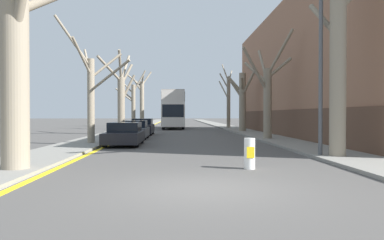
% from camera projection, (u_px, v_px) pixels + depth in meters
% --- Properties ---
extents(ground_plane, '(300.00, 300.00, 0.00)m').
position_uv_depth(ground_plane, '(205.00, 189.00, 8.65)').
color(ground_plane, '#4C4947').
extents(sidewalk_left, '(2.60, 120.00, 0.12)m').
position_uv_depth(sidewalk_left, '(143.00, 125.00, 58.37)').
color(sidewalk_left, gray).
rests_on(sidewalk_left, ground).
extents(sidewalk_right, '(2.60, 120.00, 0.12)m').
position_uv_depth(sidewalk_right, '(219.00, 125.00, 58.84)').
color(sidewalk_right, gray).
rests_on(sidewalk_right, ground).
extents(building_facade_right, '(10.08, 31.97, 10.25)m').
position_uv_depth(building_facade_right, '(340.00, 71.00, 29.52)').
color(building_facade_right, '#93664C').
rests_on(building_facade_right, ground).
extents(kerb_line_stripe, '(0.24, 120.00, 0.01)m').
position_uv_depth(kerb_line_stripe, '(153.00, 125.00, 58.43)').
color(kerb_line_stripe, yellow).
rests_on(kerb_line_stripe, ground).
extents(street_tree_left_0, '(2.07, 2.72, 5.92)m').
position_uv_depth(street_tree_left_0, '(17.00, 69.00, 11.04)').
color(street_tree_left_0, gray).
rests_on(street_tree_left_0, ground).
extents(street_tree_left_1, '(4.03, 4.97, 6.96)m').
position_uv_depth(street_tree_left_1, '(91.00, 91.00, 21.06)').
color(street_tree_left_1, gray).
rests_on(street_tree_left_1, ground).
extents(street_tree_left_2, '(2.90, 5.04, 7.19)m').
position_uv_depth(street_tree_left_2, '(121.00, 97.00, 31.97)').
color(street_tree_left_2, gray).
rests_on(street_tree_left_2, ground).
extents(street_tree_left_3, '(3.43, 1.50, 6.78)m').
position_uv_depth(street_tree_left_3, '(133.00, 103.00, 42.64)').
color(street_tree_left_3, gray).
rests_on(street_tree_left_3, ground).
extents(street_tree_left_4, '(3.33, 2.54, 7.77)m').
position_uv_depth(street_tree_left_4, '(142.00, 101.00, 51.94)').
color(street_tree_left_4, gray).
rests_on(street_tree_left_4, ground).
extents(street_tree_right_0, '(3.17, 4.84, 8.44)m').
position_uv_depth(street_tree_right_0, '(340.00, 54.00, 14.35)').
color(street_tree_right_0, gray).
rests_on(street_tree_right_0, ground).
extents(street_tree_right_1, '(3.35, 4.43, 7.09)m').
position_uv_depth(street_tree_right_1, '(267.00, 94.00, 25.00)').
color(street_tree_right_1, gray).
rests_on(street_tree_right_1, ground).
extents(street_tree_right_2, '(2.43, 3.17, 5.98)m').
position_uv_depth(street_tree_right_2, '(242.00, 100.00, 36.09)').
color(street_tree_right_2, gray).
rests_on(street_tree_right_2, ground).
extents(street_tree_right_3, '(1.86, 2.01, 8.02)m').
position_uv_depth(street_tree_right_3, '(228.00, 99.00, 45.97)').
color(street_tree_right_3, gray).
rests_on(street_tree_right_3, ground).
extents(double_decker_bus, '(2.62, 11.17, 4.46)m').
position_uv_depth(double_decker_bus, '(174.00, 108.00, 45.91)').
color(double_decker_bus, silver).
rests_on(double_decker_bus, ground).
extents(parked_car_0, '(1.87, 4.41, 1.27)m').
position_uv_depth(parked_car_0, '(125.00, 134.00, 20.76)').
color(parked_car_0, black).
rests_on(parked_car_0, ground).
extents(parked_car_1, '(1.72, 3.91, 1.29)m').
position_uv_depth(parked_car_1, '(135.00, 130.00, 26.01)').
color(parked_car_1, '#4C5156').
rests_on(parked_car_1, ground).
extents(parked_car_2, '(1.77, 4.55, 1.37)m').
position_uv_depth(parked_car_2, '(142.00, 127.00, 31.36)').
color(parked_car_2, black).
rests_on(parked_car_2, ground).
extents(lamp_post, '(1.40, 0.20, 7.78)m').
position_uv_depth(lamp_post, '(318.00, 48.00, 14.75)').
color(lamp_post, '#4C4F54').
rests_on(lamp_post, ground).
extents(traffic_bollard, '(0.34, 0.36, 0.97)m').
position_uv_depth(traffic_bollard, '(250.00, 153.00, 11.76)').
color(traffic_bollard, white).
rests_on(traffic_bollard, ground).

